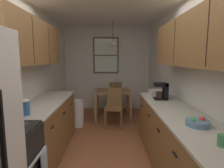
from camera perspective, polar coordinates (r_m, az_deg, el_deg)
The scene contains 21 objects.
ground_plane at distance 3.60m, azimuth -1.88°, elevation -18.54°, with size 12.00×12.00×0.00m, color brown.
wall_left at distance 3.54m, azimuth -24.42°, elevation 1.84°, with size 0.10×9.00×2.55m, color silver.
wall_right at distance 3.49m, azimuth 20.82°, elevation 1.95°, with size 0.10×9.00×2.55m, color silver.
wall_back at distance 5.88m, azimuth -1.45°, elevation 4.75°, with size 4.40×0.10×2.55m, color silver.
counter_left at distance 3.40m, azimuth -19.54°, elevation -12.45°, with size 0.64×1.93×0.90m.
upper_cabinets_left at distance 3.20m, azimuth -23.45°, elevation 11.66°, with size 0.33×2.01×0.69m.
counter_right at distance 2.70m, azimuth 20.52°, elevation -17.96°, with size 0.64×3.03×0.90m.
upper_cabinets_right at distance 2.46m, azimuth 25.67°, elevation 12.29°, with size 0.33×2.71×0.66m.
dining_table at distance 4.99m, azimuth 0.29°, elevation -3.32°, with size 0.93×0.81×0.75m.
dining_chair_near at distance 4.42m, azimuth 0.60°, elevation -6.54°, with size 0.44×0.44×0.90m.
dining_chair_far at distance 5.62m, azimuth 0.88°, elevation -3.38°, with size 0.45×0.45×0.90m.
pendant_light at distance 4.90m, azimuth 0.30°, elevation 12.37°, with size 0.26×0.26×0.62m.
back_window at distance 5.80m, azimuth -1.89°, elevation 8.75°, with size 0.77×0.05×1.09m.
trash_bin at distance 4.53m, azimuth -10.64°, elevation -8.82°, with size 0.32×0.32×0.62m, color white.
storage_canister at distance 2.59m, azimuth -25.24°, elevation -6.52°, with size 0.13×0.13×0.19m.
dish_towel at distance 2.30m, azimuth -20.04°, elevation -21.41°, with size 0.02×0.16×0.24m, color silver.
coffee_maker at distance 3.31m, azimuth 15.16°, elevation -2.00°, with size 0.22×0.18×0.29m.
mug_by_coffeemaker at distance 1.81m, azimuth 30.75°, elevation -14.62°, with size 0.11×0.08×0.10m.
fruit_bowl at distance 2.20m, azimuth 24.75°, elevation -10.63°, with size 0.25×0.25×0.09m.
dish_rack at distance 3.66m, azimuth 13.61°, elevation -2.63°, with size 0.28×0.34×0.10m, color silver.
table_serving_bowl at distance 5.04m, azimuth -0.04°, elevation -1.50°, with size 0.16×0.16×0.06m, color #E0D14C.
Camera 1 is at (0.07, -2.22, 1.61)m, focal length 29.88 mm.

